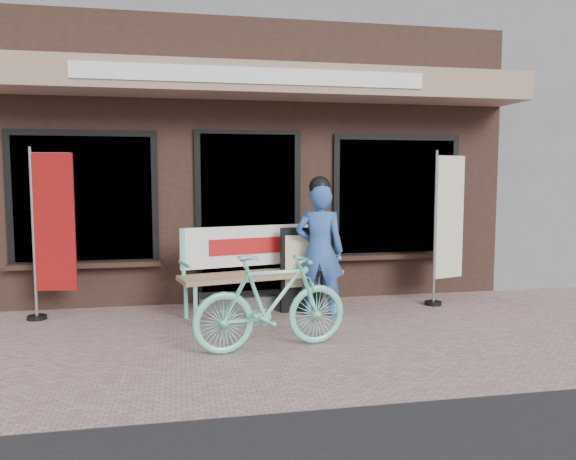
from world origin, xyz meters
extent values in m
plane|color=#A7847F|center=(0.00, 0.00, 0.00)|extent=(70.00, 70.00, 0.00)
cube|color=black|center=(0.00, 5.00, 1.80)|extent=(7.00, 6.00, 3.60)
cube|color=#9F816B|center=(0.00, 1.65, 2.75)|extent=(7.00, 0.80, 0.35)
cube|color=white|center=(0.00, 1.24, 2.75)|extent=(4.00, 0.02, 0.18)
cube|color=black|center=(0.00, 1.98, 1.10)|extent=(1.20, 0.06, 2.10)
cube|color=black|center=(0.00, 1.97, 1.10)|extent=(1.35, 0.04, 2.20)
cube|color=black|center=(-2.00, 1.98, 1.35)|extent=(1.60, 0.06, 1.50)
cube|color=black|center=(2.00, 1.98, 1.35)|extent=(1.60, 0.06, 1.50)
cube|color=black|center=(-2.00, 1.97, 1.35)|extent=(1.75, 0.04, 1.65)
cube|color=black|center=(2.00, 1.97, 1.35)|extent=(1.75, 0.04, 1.65)
cube|color=black|center=(-2.00, 1.92, 0.55)|extent=(1.80, 0.18, 0.06)
cube|color=black|center=(2.00, 1.92, 0.55)|extent=(1.80, 0.18, 0.06)
cube|color=#59595B|center=(0.00, 1.75, 0.07)|extent=(1.30, 0.45, 0.15)
cylinder|color=#75E4C6|center=(-0.72, 0.83, 0.22)|extent=(0.06, 0.06, 0.45)
cylinder|color=#75E4C6|center=(-0.81, 1.25, 0.22)|extent=(0.06, 0.06, 0.45)
cylinder|color=#75E4C6|center=(0.94, 1.22, 0.22)|extent=(0.06, 0.06, 0.45)
cylinder|color=#75E4C6|center=(0.84, 1.63, 0.22)|extent=(0.06, 0.06, 0.45)
cube|color=#A27F59|center=(0.06, 1.23, 0.48)|extent=(1.97, 0.90, 0.05)
cylinder|color=#75E4C6|center=(-0.83, 1.24, 0.74)|extent=(0.06, 0.06, 0.58)
cylinder|color=#75E4C6|center=(0.86, 1.63, 0.74)|extent=(0.06, 0.06, 0.58)
cube|color=white|center=(0.01, 1.46, 0.80)|extent=(1.77, 0.45, 0.48)
cube|color=#B21414|center=(0.02, 1.43, 0.80)|extent=(1.12, 0.27, 0.19)
cylinder|color=#75E4C6|center=(-0.82, 1.03, 0.66)|extent=(0.15, 0.47, 0.04)
cylinder|color=#75E4C6|center=(0.94, 1.43, 0.66)|extent=(0.15, 0.47, 0.04)
imported|color=#2F58A4|center=(0.71, 1.08, 0.76)|extent=(0.64, 0.51, 1.53)
sphere|color=black|center=(0.71, 1.08, 1.50)|extent=(0.30, 0.30, 0.25)
imported|color=#75E4C6|center=(-0.04, -0.07, 0.45)|extent=(1.56, 0.68, 0.90)
cylinder|color=gray|center=(-2.48, 1.53, 0.97)|extent=(0.04, 0.04, 1.95)
cylinder|color=gray|center=(-2.26, 1.50, 1.88)|extent=(0.44, 0.08, 0.02)
cube|color=maroon|center=(-2.24, 1.50, 1.11)|extent=(0.44, 0.08, 1.55)
cylinder|color=black|center=(-2.48, 1.53, 0.02)|extent=(0.24, 0.24, 0.04)
cylinder|color=gray|center=(2.26, 1.34, 0.97)|extent=(0.04, 0.04, 1.94)
cylinder|color=gray|center=(2.48, 1.41, 1.87)|extent=(0.43, 0.15, 0.02)
cube|color=beige|center=(2.49, 1.41, 1.10)|extent=(0.43, 0.15, 1.54)
cylinder|color=black|center=(2.26, 1.34, 0.02)|extent=(0.26, 0.26, 0.04)
cube|color=black|center=(0.56, 1.34, 0.51)|extent=(0.51, 0.11, 1.01)
cube|color=beige|center=(0.56, 1.28, 0.62)|extent=(0.43, 0.04, 0.62)
camera|label=1|loc=(-0.87, -5.15, 1.63)|focal=35.00mm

